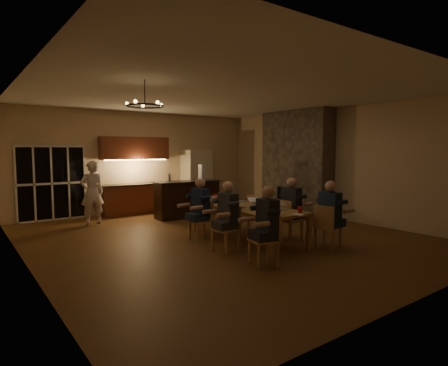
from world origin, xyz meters
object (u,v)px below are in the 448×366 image
can_silver (271,207)px  bar_bottle (170,178)px  laptop_c (237,202)px  chair_left_mid (226,229)px  chair_right_near (328,227)px  chair_right_far (259,213)px  refrigerator (197,179)px  person_left_near (267,225)px  dining_table (246,223)px  plate_far (241,201)px  chandelier (145,106)px  person_right_mid (291,208)px  mug_back (209,201)px  chair_right_mid (290,219)px  laptop_f (227,196)px  person_left_mid (228,216)px  can_cola (206,198)px  plate_near (278,208)px  chair_left_far (201,220)px  mug_mid (236,201)px  mug_front (254,207)px  standing_person (92,193)px  laptop_b (281,204)px  chair_left_near (264,240)px  laptop_e (209,197)px  bar_blender (202,172)px  laptop_a (269,208)px  person_right_near (330,215)px  redcup_far (215,197)px  plate_left (261,213)px  laptop_d (257,201)px  bar_island (187,199)px  person_left_far (200,209)px  can_right (254,201)px

can_silver → bar_bottle: bearing=93.6°
laptop_c → chair_left_mid: bearing=46.6°
bar_bottle → chair_right_near: bearing=-77.7°
chair_left_mid → chair_right_far: bearing=109.5°
refrigerator → person_left_near: bearing=-111.6°
dining_table → plate_far: plate_far is taller
person_left_near → chandelier: chandelier is taller
person_right_mid → mug_back: person_right_mid is taller
chair_right_mid → laptop_f: size_ratio=2.78×
bar_bottle → person_left_mid: bearing=-100.6°
can_cola → plate_near: size_ratio=0.53×
chair_left_far → mug_mid: size_ratio=8.90×
refrigerator → chandelier: 6.63m
chair_right_far → plate_near: chair_right_far is taller
laptop_c → mug_front: (0.15, -0.41, -0.06)m
chair_right_far → standing_person: standing_person is taller
laptop_b → chair_left_near: bearing=-146.2°
chair_right_mid → mug_back: 1.90m
laptop_e → bar_blender: 2.48m
chair_right_mid → laptop_a: (-1.08, -0.45, 0.42)m
person_right_near → redcup_far: size_ratio=11.50×
chair_left_near → plate_left: (0.56, 0.71, 0.31)m
laptop_d → chair_right_near: bearing=-40.7°
laptop_c → plate_left: bearing=92.4°
chair_left_near → laptop_c: bearing=172.4°
bar_island → mug_front: 3.65m
person_left_far → can_right: (1.25, -0.36, 0.12)m
chair_right_mid → bar_bottle: bar_bottle is taller
person_left_near → person_right_mid: same height
chair_left_mid → chair_right_near: 2.08m
plate_near → redcup_far: bearing=95.3°
laptop_f → bar_bottle: bearing=90.0°
laptop_a → bar_bottle: (0.07, 4.24, 0.34)m
can_silver → chair_right_near: bearing=-46.0°
chair_left_near → laptop_a: (0.68, 0.61, 0.42)m
chair_left_far → chair_right_near: bearing=43.1°
dining_table → standing_person: bearing=120.0°
person_left_mid → plate_left: bearing=54.7°
dining_table → can_silver: (0.09, -0.71, 0.44)m
refrigerator → chair_right_mid: 5.32m
dining_table → redcup_far: bearing=83.3°
chair_right_mid → can_right: 0.93m
chair_right_far → person_right_mid: size_ratio=0.64×
laptop_c → can_silver: 0.81m
bar_island → chandelier: chandelier is taller
standing_person → laptop_d: standing_person is taller
laptop_c → plate_far: 0.93m
person_left_far → chair_left_far: bearing=91.7°
laptop_a → standing_person: bearing=-47.9°
person_right_near → can_right: bearing=15.1°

